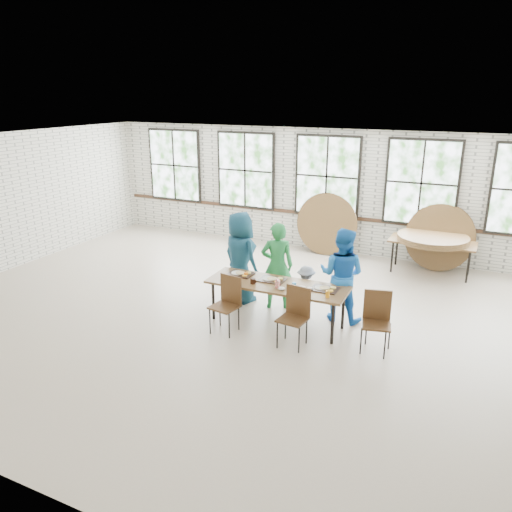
% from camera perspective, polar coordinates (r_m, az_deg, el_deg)
% --- Properties ---
extents(room, '(12.00, 12.00, 12.00)m').
position_cam_1_polar(room, '(12.34, 8.12, 8.80)').
color(room, '#B1A08D').
rests_on(room, ground).
extents(dining_table, '(2.41, 0.84, 0.74)m').
position_cam_1_polar(dining_table, '(8.46, 2.43, -3.51)').
color(dining_table, brown).
rests_on(dining_table, ground).
extents(chair_near_left, '(0.48, 0.47, 0.95)m').
position_cam_1_polar(chair_near_left, '(8.30, -3.25, -4.94)').
color(chair_near_left, '#4D3119').
rests_on(chair_near_left, ground).
extents(chair_near_right, '(0.46, 0.45, 0.95)m').
position_cam_1_polar(chair_near_right, '(7.87, 4.53, -6.31)').
color(chair_near_right, '#4D3119').
rests_on(chair_near_right, ground).
extents(chair_spare, '(0.50, 0.49, 0.95)m').
position_cam_1_polar(chair_spare, '(7.91, 13.64, -6.67)').
color(chair_spare, '#4D3119').
rests_on(chair_spare, ground).
extents(adult_teal, '(1.00, 0.85, 1.74)m').
position_cam_1_polar(adult_teal, '(9.36, -1.80, -0.14)').
color(adult_teal, '#194D5F').
rests_on(adult_teal, ground).
extents(adult_green, '(0.70, 0.60, 1.62)m').
position_cam_1_polar(adult_green, '(9.07, 2.43, -1.12)').
color(adult_green, '#22813C').
rests_on(adult_green, ground).
extents(toddler, '(0.66, 0.53, 0.89)m').
position_cam_1_polar(toddler, '(9.02, 5.73, -3.83)').
color(toddler, '#111E38').
rests_on(toddler, ground).
extents(adult_blue, '(0.83, 0.66, 1.66)m').
position_cam_1_polar(adult_blue, '(8.70, 9.76, -2.13)').
color(adult_blue, blue).
rests_on(adult_blue, ground).
extents(storage_table, '(1.81, 0.78, 0.74)m').
position_cam_1_polar(storage_table, '(11.48, 19.49, 1.35)').
color(storage_table, brown).
rests_on(storage_table, ground).
extents(tabletop_clutter, '(2.01, 0.61, 0.11)m').
position_cam_1_polar(tabletop_clutter, '(8.36, 3.30, -3.22)').
color(tabletop_clutter, black).
rests_on(tabletop_clutter, dining_table).
extents(round_tops_stacked, '(1.50, 1.50, 0.13)m').
position_cam_1_polar(round_tops_stacked, '(11.45, 19.56, 1.92)').
color(round_tops_stacked, brown).
rests_on(round_tops_stacked, storage_table).
extents(round_tops_leaning, '(4.16, 0.49, 1.49)m').
position_cam_1_polar(round_tops_leaning, '(12.05, 14.03, 2.87)').
color(round_tops_leaning, brown).
rests_on(round_tops_leaning, ground).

